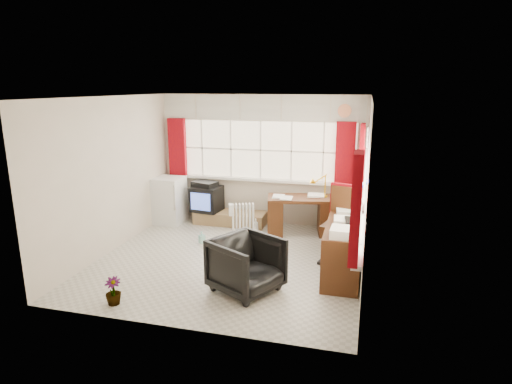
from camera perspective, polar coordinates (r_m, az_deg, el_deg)
ground at (r=6.80m, az=-3.46°, el=-9.00°), size 4.00×4.00×0.00m
room_walls at (r=6.37m, az=-3.66°, el=3.51°), size 4.00×4.00×4.00m
window_back at (r=8.31m, az=0.57°, el=2.13°), size 3.70×0.12×3.60m
window_right at (r=6.19m, az=13.81°, el=-2.47°), size 0.12×3.70×3.60m
curtains at (r=7.05m, az=5.89°, el=4.13°), size 3.83×3.83×1.15m
overhead_cabinets at (r=7.01m, az=6.58°, el=10.59°), size 3.98×3.98×0.48m
desk at (r=7.86m, az=6.00°, el=-2.86°), size 1.30×0.82×0.73m
desk_lamp at (r=7.79m, az=9.23°, el=1.44°), size 0.16×0.14×0.42m
task_chair at (r=6.72m, az=11.47°, el=-3.79°), size 0.61×0.63×1.19m
office_chair at (r=5.70m, az=-1.28°, el=-9.69°), size 1.09×1.08×0.74m
radiator at (r=7.74m, az=-1.73°, el=-4.14°), size 0.43×0.30×0.60m
credenza at (r=6.56m, az=11.67°, el=-6.51°), size 0.50×2.00×0.85m
file_tray at (r=6.06m, az=13.11°, el=-4.16°), size 0.31×0.38×0.11m
tv_bench at (r=8.46m, az=-3.44°, el=-3.43°), size 1.40×0.50×0.25m
crt_tv at (r=8.46m, az=-6.60°, el=-0.89°), size 0.60×0.57×0.49m
hifi_stack at (r=8.49m, az=-6.79°, el=-0.64°), size 0.64×0.51×0.58m
mini_fridge at (r=8.59m, az=-11.46°, el=-1.10°), size 0.55×0.56×0.92m
spray_bottle_a at (r=7.94m, az=-0.05°, el=-4.51°), size 0.13×0.13×0.27m
spray_bottle_b at (r=7.50m, az=-7.23°, el=-6.00°), size 0.13×0.13×0.21m
flower_vase at (r=5.73m, az=-18.51°, el=-12.43°), size 0.24×0.24×0.35m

